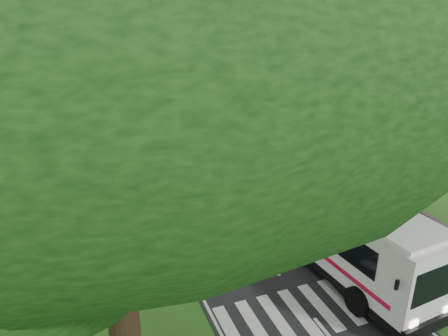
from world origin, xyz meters
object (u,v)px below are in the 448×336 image
object	(u,v)px
distant_car_b	(92,68)
distant_car_c	(115,59)
pedestrian	(162,237)
pole_mid	(209,78)
pole_near	(324,140)
distant_car_a	(123,94)
coach_bus	(318,212)
church	(345,70)
pole_far	(161,52)

from	to	relation	value
distant_car_b	distant_car_c	xyz separation A→B (m)	(4.72, 8.38, -0.03)
distant_car_c	pedestrian	xyz separation A→B (m)	(-6.29, -61.57, 0.20)
pole_mid	pole_near	bearing A→B (deg)	-90.00
distant_car_a	pedestrian	world-z (taller)	pedestrian
coach_bus	distant_car_a	distance (m)	36.32
church	distant_car_c	xyz separation A→B (m)	(-16.14, 44.23, -4.16)
pole_far	distant_car_c	bearing A→B (deg)	100.81
distant_car_a	distant_car_c	distance (m)	28.02
church	pole_far	bearing A→B (deg)	116.82
pole_mid	coach_bus	distance (m)	24.41
pole_near	pedestrian	bearing A→B (deg)	-169.91
pole_mid	pedestrian	distance (m)	24.22
coach_bus	pedestrian	xyz separation A→B (m)	(-7.26, 2.37, -1.19)
distant_car_a	distant_car_c	xyz separation A→B (m)	(2.92, 27.87, 0.06)
pole_mid	distant_car_b	bearing A→B (deg)	105.15
pedestrian	pole_mid	bearing A→B (deg)	-27.22
pole_near	pedestrian	distance (m)	10.72
coach_bus	church	bearing A→B (deg)	46.56
pole_near	pole_far	world-z (taller)	same
pole_far	distant_car_a	bearing A→B (deg)	-129.63
pole_far	distant_car_c	xyz separation A→B (m)	(-3.78, 19.78, -3.43)
coach_bus	distant_car_c	bearing A→B (deg)	85.01
distant_car_a	pole_near	bearing A→B (deg)	87.57
pole_far	distant_car_a	size ratio (longest dim) A/B	2.08
pole_far	distant_car_b	xyz separation A→B (m)	(-8.50, 11.40, -3.41)
pole_far	distant_car_b	size ratio (longest dim) A/B	1.77
pole_mid	pedestrian	world-z (taller)	pole_mid
church	distant_car_a	distance (m)	25.48
pole_near	distant_car_b	world-z (taller)	pole_near
distant_car_b	distant_car_a	bearing A→B (deg)	-77.27
pole_mid	distant_car_c	bearing A→B (deg)	95.42
coach_bus	distant_car_b	bearing A→B (deg)	89.99
church	pedestrian	xyz separation A→B (m)	(-22.43, -17.34, -3.97)
distant_car_a	distant_car_b	size ratio (longest dim) A/B	0.85
distant_car_b	pole_near	bearing A→B (deg)	-73.17
pole_mid	pedestrian	xyz separation A→B (m)	(-10.06, -21.79, -3.24)
coach_bus	pedestrian	distance (m)	7.73
pole_mid	distant_car_c	xyz separation A→B (m)	(-3.78, 39.78, -3.43)
distant_car_a	distant_car_b	world-z (taller)	distant_car_b
pole_far	pedestrian	distance (m)	43.11
pole_near	pole_mid	xyz separation A→B (m)	(0.00, 20.00, 0.00)
church	distant_car_c	world-z (taller)	church
distant_car_c	pedestrian	distance (m)	61.89
church	distant_car_b	size ratio (longest dim) A/B	5.32
pole_far	coach_bus	bearing A→B (deg)	-93.64
distant_car_b	distant_car_c	bearing A→B (deg)	68.04
pole_mid	pole_far	distance (m)	20.00
church	pole_near	size ratio (longest dim) A/B	3.00
pedestrian	distant_car_b	bearing A→B (deg)	-4.12
distant_car_b	distant_car_c	size ratio (longest dim) A/B	0.92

